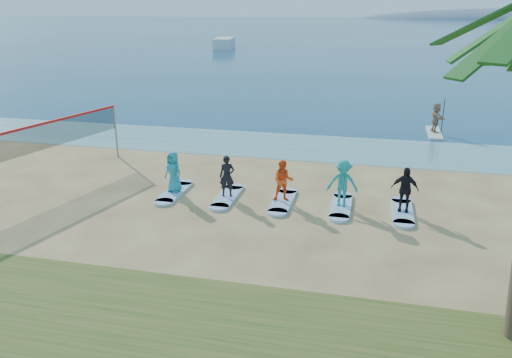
% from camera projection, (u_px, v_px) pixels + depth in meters
% --- Properties ---
extents(ground, '(600.00, 600.00, 0.00)m').
position_uv_depth(ground, '(232.00, 231.00, 15.89)').
color(ground, tan).
rests_on(ground, ground).
extents(shallow_water, '(600.00, 600.00, 0.00)m').
position_uv_depth(shallow_water, '(288.00, 146.00, 25.54)').
color(shallow_water, teal).
rests_on(shallow_water, ground).
extents(ocean, '(600.00, 600.00, 0.00)m').
position_uv_depth(ocean, '(365.00, 28.00, 163.04)').
color(ocean, navy).
rests_on(ocean, ground).
extents(volleyball_net, '(2.19, 8.84, 2.50)m').
position_uv_depth(volleyball_net, '(34.00, 139.00, 19.27)').
color(volleyball_net, gray).
rests_on(volleyball_net, ground).
extents(paddleboard, '(0.74, 3.01, 0.12)m').
position_uv_depth(paddleboard, '(434.00, 133.00, 27.90)').
color(paddleboard, silver).
rests_on(paddleboard, ground).
extents(paddleboarder, '(0.83, 1.57, 1.62)m').
position_uv_depth(paddleboarder, '(436.00, 118.00, 27.61)').
color(paddleboarder, tan).
rests_on(paddleboarder, paddleboard).
extents(boat_offshore_a, '(4.07, 7.96, 1.72)m').
position_uv_depth(boat_offshore_a, '(224.00, 49.00, 83.39)').
color(boat_offshore_a, silver).
rests_on(boat_offshore_a, ground).
extents(surfboard_0, '(0.70, 2.20, 0.09)m').
position_uv_depth(surfboard_0, '(175.00, 192.00, 19.05)').
color(surfboard_0, '#99BFED').
rests_on(surfboard_0, ground).
extents(student_0, '(0.89, 0.74, 1.55)m').
position_uv_depth(student_0, '(173.00, 172.00, 18.78)').
color(student_0, teal).
rests_on(student_0, surfboard_0).
extents(surfboard_1, '(0.70, 2.20, 0.09)m').
position_uv_depth(surfboard_1, '(227.00, 197.00, 18.60)').
color(surfboard_1, '#99BFED').
rests_on(surfboard_1, ground).
extents(student_1, '(0.61, 0.46, 1.54)m').
position_uv_depth(student_1, '(227.00, 176.00, 18.33)').
color(student_1, black).
rests_on(student_1, surfboard_1).
extents(surfboard_2, '(0.70, 2.20, 0.09)m').
position_uv_depth(surfboard_2, '(283.00, 202.00, 18.15)').
color(surfboard_2, '#99BFED').
rests_on(surfboard_2, ground).
extents(student_2, '(0.82, 0.69, 1.51)m').
position_uv_depth(student_2, '(283.00, 181.00, 17.88)').
color(student_2, '#FE521A').
rests_on(student_2, surfboard_2).
extents(surfboard_3, '(0.70, 2.20, 0.09)m').
position_uv_depth(surfboard_3, '(341.00, 207.00, 17.70)').
color(surfboard_3, '#99BFED').
rests_on(surfboard_3, ground).
extents(student_3, '(1.10, 0.65, 1.67)m').
position_uv_depth(student_3, '(343.00, 183.00, 17.41)').
color(student_3, teal).
rests_on(student_3, surfboard_3).
extents(surfboard_4, '(0.70, 2.20, 0.09)m').
position_uv_depth(surfboard_4, '(402.00, 212.00, 17.25)').
color(surfboard_4, '#99BFED').
rests_on(surfboard_4, ground).
extents(student_4, '(0.96, 0.51, 1.57)m').
position_uv_depth(student_4, '(405.00, 189.00, 16.97)').
color(student_4, black).
rests_on(student_4, surfboard_4).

